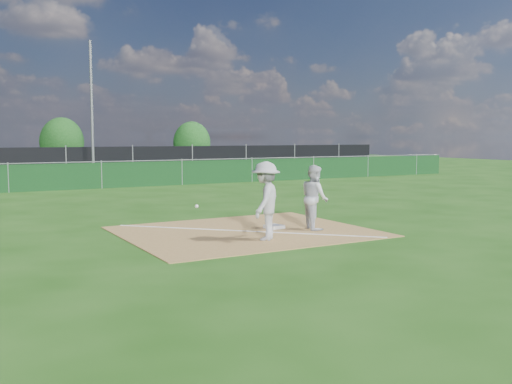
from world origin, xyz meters
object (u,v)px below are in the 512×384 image
at_px(play_at_first, 266,201).
at_px(car_mid, 56,162).
at_px(light_pole, 92,109).
at_px(car_right, 119,163).
at_px(runner, 315,197).
at_px(tree_right, 192,143).
at_px(tree_mid, 62,142).
at_px(first_base, 274,227).

distance_m(play_at_first, car_mid, 28.34).
bearing_deg(light_pole, car_right, 57.33).
distance_m(runner, tree_right, 33.94).
relative_size(runner, tree_mid, 0.43).
xyz_separation_m(car_right, tree_mid, (-2.44, 6.66, 1.38)).
xyz_separation_m(runner, tree_right, (10.40, 32.29, 1.05)).
xyz_separation_m(car_mid, tree_mid, (1.49, 5.60, 1.28)).
height_order(car_right, tree_mid, tree_mid).
bearing_deg(car_right, tree_right, -30.31).
distance_m(runner, car_mid, 27.65).
relative_size(light_pole, play_at_first, 3.29).
xyz_separation_m(runner, car_mid, (-1.41, 27.61, -0.12)).
bearing_deg(runner, car_right, 7.71).
height_order(first_base, tree_mid, tree_mid).
bearing_deg(tree_right, light_pole, -136.63).
bearing_deg(runner, tree_right, -4.72).
bearing_deg(light_pole, first_base, -91.67).
bearing_deg(runner, car_mid, 16.05).
distance_m(first_base, play_at_first, 1.86).
distance_m(first_base, runner, 1.30).
bearing_deg(tree_mid, first_base, -91.68).
relative_size(tree_mid, tree_right, 1.05).
bearing_deg(play_at_first, light_pole, 85.88).
xyz_separation_m(first_base, tree_right, (11.27, 31.72, 1.83)).
relative_size(play_at_first, tree_mid, 0.63).
xyz_separation_m(first_base, car_right, (3.40, 25.98, 0.55)).
relative_size(play_at_first, tree_right, 0.66).
bearing_deg(car_right, light_pole, 170.95).
distance_m(play_at_first, tree_right, 35.24).
bearing_deg(tree_right, car_right, -143.93).
distance_m(first_base, tree_right, 33.71).
relative_size(play_at_first, car_right, 0.59).
bearing_deg(runner, light_pole, 13.76).
bearing_deg(first_base, runner, -33.15).
distance_m(play_at_first, runner, 2.03).
height_order(play_at_first, car_mid, play_at_first).
bearing_deg(play_at_first, tree_right, 69.57).
distance_m(first_base, car_mid, 27.05).
height_order(light_pole, tree_right, light_pole).
xyz_separation_m(car_mid, car_right, (3.93, -1.06, -0.11)).
height_order(tree_mid, tree_right, tree_mid).
height_order(light_pole, runner, light_pole).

